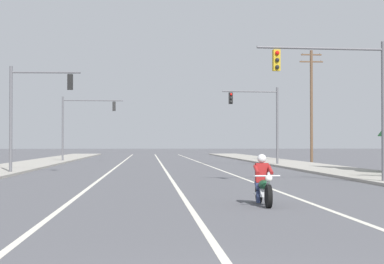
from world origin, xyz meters
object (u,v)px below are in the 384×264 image
Objects in this scene: motorcycle_with_rider at (263,185)px; traffic_signal_mid_right at (262,114)px; utility_pole_right_far at (311,102)px; traffic_signal_near_right at (347,88)px; traffic_signal_near_left at (31,104)px; traffic_signal_mid_left at (81,118)px.

motorcycle_with_rider is 32.72m from traffic_signal_mid_right.
utility_pole_right_far is at bearing 52.97° from traffic_signal_mid_right.
traffic_signal_near_right is at bearing -91.03° from traffic_signal_mid_right.
motorcycle_with_rider is 10.98m from traffic_signal_near_right.
utility_pole_right_far is at bearing 43.78° from traffic_signal_near_left.
motorcycle_with_rider is at bearing -77.50° from traffic_signal_mid_left.
traffic_signal_near_right is 1.00× the size of traffic_signal_mid_right.
traffic_signal_mid_right is at bearing 39.22° from traffic_signal_near_left.
traffic_signal_near_right is 37.65m from traffic_signal_mid_left.
utility_pole_right_far is at bearing -9.11° from traffic_signal_mid_left.
traffic_signal_near_right and traffic_signal_near_left have the same top height.
traffic_signal_mid_right is at bearing -127.03° from utility_pole_right_far.
traffic_signal_near_right and traffic_signal_mid_left have the same top height.
traffic_signal_near_right and traffic_signal_mid_right have the same top height.
traffic_signal_near_right is at bearing -33.93° from traffic_signal_near_left.
motorcycle_with_rider is 0.35× the size of traffic_signal_mid_left.
traffic_signal_near_left is 20.25m from traffic_signal_mid_right.
motorcycle_with_rider is 0.35× the size of traffic_signal_near_right.
motorcycle_with_rider is 42.06m from utility_pole_right_far.
traffic_signal_mid_left reaches higher than motorcycle_with_rider.
traffic_signal_near_right is 18.41m from traffic_signal_near_left.
utility_pole_right_far is (6.49, 31.13, 1.38)m from traffic_signal_near_right.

